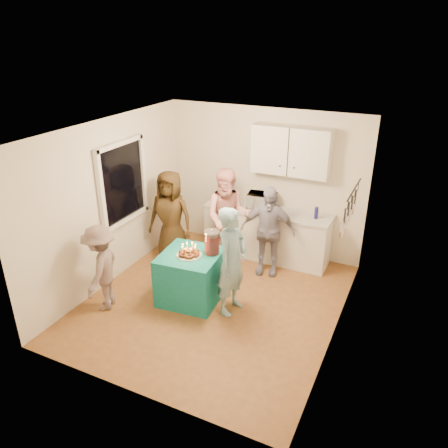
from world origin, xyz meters
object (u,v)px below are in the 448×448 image
at_px(woman_back_right, 268,231).
at_px(child_near_left, 101,268).
at_px(party_table, 191,277).
at_px(microwave, 262,201).
at_px(counter, 267,235).
at_px(woman_back_center, 228,217).
at_px(woman_back_left, 171,217).
at_px(man_birthday, 232,261).
at_px(punch_jar, 212,243).

bearing_deg(woman_back_right, child_near_left, -143.41).
bearing_deg(woman_back_right, party_table, -132.31).
bearing_deg(microwave, counter, -7.75).
bearing_deg(party_table, microwave, 76.00).
bearing_deg(woman_back_center, microwave, 26.27).
relative_size(party_table, woman_back_left, 0.52).
distance_m(microwave, man_birthday, 1.80).
bearing_deg(counter, child_near_left, -122.64).
height_order(microwave, woman_back_center, woman_back_center).
height_order(party_table, man_birthday, man_birthday).
xyz_separation_m(party_table, woman_back_right, (0.75, 1.24, 0.39)).
height_order(microwave, woman_back_left, woman_back_left).
bearing_deg(man_birthday, woman_back_right, 3.12).
height_order(party_table, woman_back_center, woman_back_center).
xyz_separation_m(party_table, woman_back_left, (-0.92, 0.95, 0.44)).
bearing_deg(woman_back_center, party_table, -111.01).
height_order(punch_jar, man_birthday, man_birthday).
relative_size(counter, party_table, 2.59).
height_order(woman_back_center, child_near_left, woman_back_center).
height_order(woman_back_left, child_near_left, woman_back_left).
height_order(party_table, punch_jar, punch_jar).
bearing_deg(man_birthday, child_near_left, 119.86).
relative_size(counter, man_birthday, 1.36).
distance_m(punch_jar, child_near_left, 1.63).
height_order(man_birthday, woman_back_center, woman_back_center).
relative_size(punch_jar, woman_back_right, 0.22).
bearing_deg(man_birthday, microwave, 14.21).
xyz_separation_m(counter, man_birthday, (0.12, -1.77, 0.38)).
bearing_deg(microwave, woman_back_left, -156.83).
bearing_deg(punch_jar, party_table, -147.48).
bearing_deg(woman_back_right, microwave, 109.41).
distance_m(party_table, man_birthday, 0.79).
distance_m(microwave, woman_back_right, 0.67).
height_order(woman_back_left, woman_back_center, woman_back_center).
bearing_deg(counter, woman_back_right, -69.56).
bearing_deg(counter, man_birthday, -86.20).
height_order(counter, punch_jar, punch_jar).
bearing_deg(woman_back_left, microwave, 25.16).
bearing_deg(woman_back_center, woman_back_left, -179.74).
height_order(counter, party_table, counter).
relative_size(counter, woman_back_left, 1.35).
bearing_deg(child_near_left, counter, 129.01).
distance_m(punch_jar, man_birthday, 0.45).
relative_size(punch_jar, woman_back_left, 0.21).
height_order(counter, woman_back_center, woman_back_center).
relative_size(woman_back_left, woman_back_center, 0.97).
bearing_deg(punch_jar, woman_back_center, 103.12).
height_order(microwave, party_table, microwave).
height_order(man_birthday, woman_back_left, woman_back_left).
bearing_deg(child_near_left, woman_back_left, 157.32).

